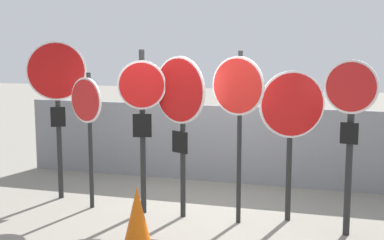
{
  "coord_description": "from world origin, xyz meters",
  "views": [
    {
      "loc": [
        2.17,
        -7.14,
        2.46
      ],
      "look_at": [
        0.07,
        0.0,
        1.36
      ],
      "focal_mm": 50.0,
      "sensor_mm": 36.0,
      "label": 1
    }
  ],
  "objects": [
    {
      "name": "stop_sign_4",
      "position": [
        0.78,
        -0.26,
        1.71
      ],
      "size": [
        0.75,
        0.29,
        2.34
      ],
      "rotation": [
        0.0,
        0.0,
        -0.33
      ],
      "color": "black",
      "rests_on": "ground"
    },
    {
      "name": "stop_sign_0",
      "position": [
        -2.12,
        0.1,
        1.77
      ],
      "size": [
        0.82,
        0.43,
        2.47
      ],
      "rotation": [
        0.0,
        0.0,
        0.47
      ],
      "color": "black",
      "rests_on": "ground"
    },
    {
      "name": "traffic_cone_0",
      "position": [
        -0.21,
        -1.39,
        0.37
      ],
      "size": [
        0.41,
        0.41,
        0.74
      ],
      "color": "black",
      "rests_on": "ground"
    },
    {
      "name": "stop_sign_3",
      "position": [
        -0.04,
        -0.23,
        1.61
      ],
      "size": [
        0.84,
        0.43,
        2.27
      ],
      "rotation": [
        0.0,
        0.0,
        -0.46
      ],
      "color": "black",
      "rests_on": "ground"
    },
    {
      "name": "ground_plane",
      "position": [
        0.0,
        0.0,
        0.0
      ],
      "size": [
        40.0,
        40.0,
        0.0
      ],
      "primitive_type": "plane",
      "color": "gray"
    },
    {
      "name": "stop_sign_1",
      "position": [
        -1.46,
        -0.2,
        1.44
      ],
      "size": [
        0.61,
        0.3,
        2.02
      ],
      "rotation": [
        0.0,
        0.0,
        -0.42
      ],
      "color": "black",
      "rests_on": "ground"
    },
    {
      "name": "fence_back",
      "position": [
        0.0,
        1.84,
        0.68
      ],
      "size": [
        7.25,
        0.12,
        1.35
      ],
      "color": "slate",
      "rests_on": "ground"
    },
    {
      "name": "stop_sign_2",
      "position": [
        -0.6,
        -0.21,
        1.56
      ],
      "size": [
        0.66,
        0.23,
        2.35
      ],
      "rotation": [
        0.0,
        0.0,
        0.29
      ],
      "color": "black",
      "rests_on": "ground"
    },
    {
      "name": "stop_sign_5",
      "position": [
        1.45,
        0.03,
        1.48
      ],
      "size": [
        0.84,
        0.39,
        2.08
      ],
      "rotation": [
        0.0,
        0.0,
        0.41
      ],
      "color": "black",
      "rests_on": "ground"
    },
    {
      "name": "stop_sign_6",
      "position": [
        2.2,
        -0.32,
        1.54
      ],
      "size": [
        0.66,
        0.2,
        2.24
      ],
      "rotation": [
        0.0,
        0.0,
        -0.19
      ],
      "color": "black",
      "rests_on": "ground"
    }
  ]
}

